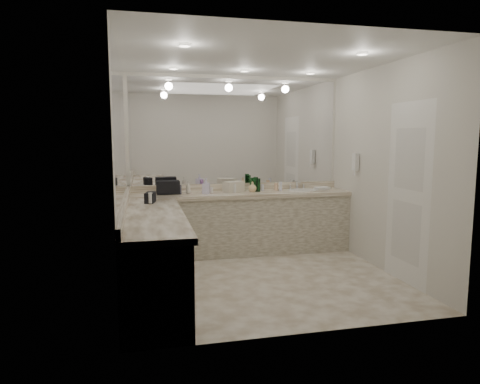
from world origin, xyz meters
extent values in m
plane|color=beige|center=(0.00, 0.00, 0.00)|extent=(3.20, 3.20, 0.00)
plane|color=white|center=(0.00, 0.00, 2.60)|extent=(3.20, 3.20, 0.00)
cube|color=beige|center=(0.00, 1.50, 1.30)|extent=(3.20, 0.02, 2.60)
cube|color=beige|center=(-1.60, 0.00, 1.30)|extent=(0.02, 3.00, 2.60)
cube|color=beige|center=(1.60, 0.00, 1.30)|extent=(0.02, 3.00, 2.60)
cube|color=beige|center=(0.00, 1.20, 0.42)|extent=(3.20, 0.60, 0.84)
cube|color=silver|center=(0.00, 1.19, 0.87)|extent=(3.20, 0.64, 0.06)
cube|color=beige|center=(-1.30, -0.30, 0.42)|extent=(0.60, 2.40, 0.84)
cube|color=silver|center=(-1.29, -0.30, 0.87)|extent=(0.64, 2.42, 0.06)
cube|color=silver|center=(0.00, 1.48, 0.95)|extent=(3.20, 0.04, 0.10)
cube|color=silver|center=(-1.58, 0.00, 0.95)|extent=(0.04, 3.00, 0.10)
cube|color=white|center=(0.00, 1.49, 1.77)|extent=(3.12, 0.01, 1.55)
cube|color=white|center=(-1.59, 0.00, 1.77)|extent=(0.01, 2.92, 1.55)
cylinder|color=white|center=(0.95, 1.20, 0.90)|extent=(0.44, 0.44, 0.03)
cube|color=silver|center=(0.95, 1.41, 0.97)|extent=(0.24, 0.16, 0.14)
cube|color=white|center=(1.56, 0.70, 1.35)|extent=(0.06, 0.10, 0.24)
cube|color=white|center=(1.59, -0.50, 1.05)|extent=(0.02, 0.82, 2.10)
cube|color=black|center=(-1.04, 1.21, 0.99)|extent=(0.32, 0.20, 0.18)
cube|color=black|center=(-1.30, 0.49, 0.96)|extent=(0.15, 0.25, 0.13)
cube|color=beige|center=(-0.09, 1.24, 0.98)|extent=(0.33, 0.27, 0.16)
cube|color=white|center=(1.29, 1.23, 0.92)|extent=(0.24, 0.19, 0.04)
cylinder|color=white|center=(-1.30, 0.39, 0.96)|extent=(0.05, 0.05, 0.12)
imported|color=beige|center=(-0.76, 1.20, 0.99)|extent=(0.09, 0.09, 0.18)
imported|color=silver|center=(-0.51, 1.14, 1.01)|extent=(0.13, 0.13, 0.22)
imported|color=#E9C28A|center=(0.18, 1.18, 0.98)|extent=(0.12, 0.12, 0.15)
cylinder|color=#155623|center=(0.24, 1.22, 1.01)|extent=(0.07, 0.07, 0.22)
cylinder|color=#155623|center=(0.27, 1.21, 1.00)|extent=(0.07, 0.07, 0.20)
cylinder|color=#155623|center=(0.21, 1.34, 1.00)|extent=(0.07, 0.07, 0.20)
cylinder|color=#E0B28C|center=(0.57, 1.27, 0.96)|extent=(0.06, 0.06, 0.11)
cylinder|color=silver|center=(-0.48, 1.15, 0.96)|extent=(0.04, 0.04, 0.12)
cylinder|color=white|center=(-0.10, 1.14, 0.97)|extent=(0.04, 0.04, 0.13)
cylinder|color=silver|center=(0.36, 1.31, 0.95)|extent=(0.05, 0.05, 0.10)
cylinder|color=silver|center=(0.62, 1.21, 0.97)|extent=(0.04, 0.04, 0.14)
cylinder|color=#F2D84C|center=(0.01, 1.26, 0.95)|extent=(0.06, 0.06, 0.11)
cylinder|color=white|center=(-0.42, 1.25, 0.94)|extent=(0.05, 0.05, 0.08)
cylinder|color=#3F3F4C|center=(-0.87, 1.19, 0.97)|extent=(0.04, 0.04, 0.13)
cylinder|color=#9966B2|center=(-0.49, 1.20, 0.97)|extent=(0.05, 0.05, 0.14)
camera|label=1|loc=(-1.39, -4.82, 1.70)|focal=32.00mm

